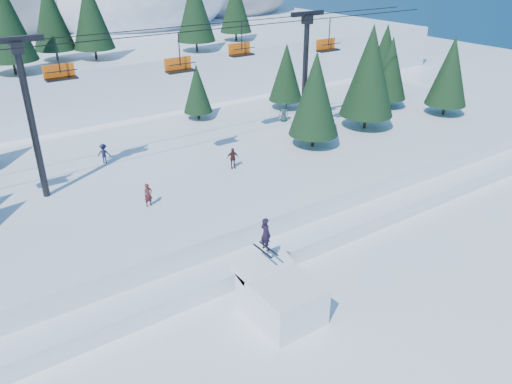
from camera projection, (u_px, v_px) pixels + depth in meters
ground at (327, 323)px, 25.66m from camera, size 160.00×160.00×0.00m
mid_shelf at (171, 180)px, 38.40m from camera, size 70.00×22.00×2.50m
berm at (242, 246)px, 31.32m from camera, size 70.00×6.00×1.10m
jump_kicker at (280, 295)px, 25.82m from camera, size 3.18×4.39×5.06m
chairlift at (170, 74)px, 35.17m from camera, size 46.48×3.21×10.28m
conifer_stand at (189, 104)px, 36.85m from camera, size 61.19×16.30×9.17m
distant_skiers at (146, 160)px, 36.62m from camera, size 28.16×9.56×1.86m
banner_near at (368, 225)px, 33.68m from camera, size 2.84×0.37×0.90m
banner_far at (352, 222)px, 33.99m from camera, size 2.65×1.12×0.90m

